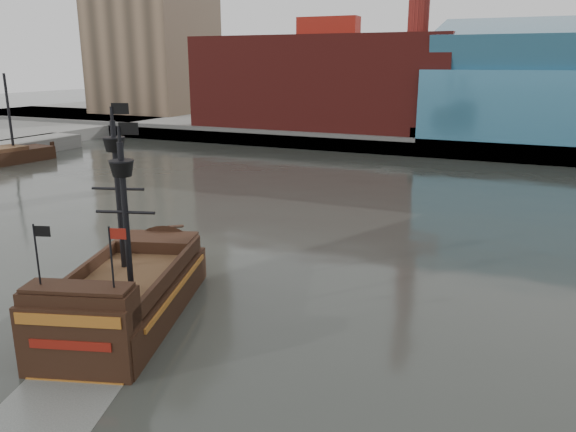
% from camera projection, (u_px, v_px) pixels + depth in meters
% --- Properties ---
extents(ground, '(400.00, 400.00, 0.00)m').
position_uv_depth(ground, '(220.00, 389.00, 23.08)').
color(ground, '#262824').
rests_on(ground, ground).
extents(promenade_far, '(220.00, 60.00, 2.00)m').
position_uv_depth(promenade_far, '(475.00, 129.00, 103.80)').
color(promenade_far, slate).
rests_on(promenade_far, ground).
extents(seawall, '(220.00, 1.00, 2.60)m').
position_uv_depth(seawall, '(451.00, 149.00, 77.75)').
color(seawall, '#4C4C49').
rests_on(seawall, ground).
extents(pirate_ship, '(9.30, 16.48, 11.83)m').
position_uv_depth(pirate_ship, '(128.00, 300.00, 29.13)').
color(pirate_ship, black).
rests_on(pirate_ship, ground).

